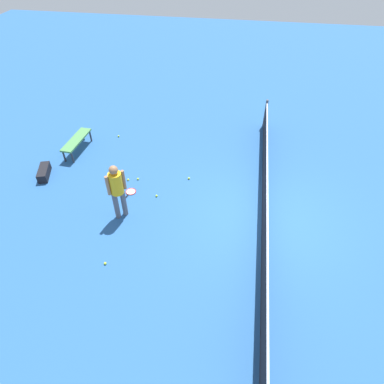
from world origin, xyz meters
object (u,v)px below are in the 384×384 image
at_px(tennis_ball_near_player, 157,196).
at_px(tennis_ball_midcourt, 105,263).
at_px(tennis_ball_stray_left, 119,136).
at_px(tennis_racket_near_player, 130,192).
at_px(tennis_ball_by_net, 138,179).
at_px(equipment_bag, 44,172).
at_px(player_near_side, 117,188).
at_px(courtside_bench, 76,141).
at_px(tennis_ball_baseline, 128,180).
at_px(tennis_ball_stray_right, 189,178).

distance_m(tennis_ball_near_player, tennis_ball_midcourt, 2.63).
bearing_deg(tennis_ball_stray_left, tennis_racket_near_player, 25.24).
distance_m(tennis_ball_by_net, tennis_ball_midcourt, 3.22).
height_order(tennis_racket_near_player, equipment_bag, equipment_bag).
xyz_separation_m(player_near_side, courtside_bench, (-2.77, -2.50, -0.59)).
height_order(tennis_ball_near_player, tennis_ball_stray_left, same).
xyz_separation_m(tennis_ball_near_player, tennis_ball_stray_left, (-2.95, -2.19, 0.00)).
bearing_deg(tennis_ball_baseline, tennis_ball_near_player, 61.22).
height_order(player_near_side, equipment_bag, player_near_side).
bearing_deg(tennis_ball_baseline, tennis_ball_by_net, 106.30).
bearing_deg(tennis_ball_near_player, player_near_side, -39.64).
relative_size(tennis_ball_midcourt, tennis_ball_stray_left, 1.00).
xyz_separation_m(tennis_ball_midcourt, tennis_ball_stray_right, (-3.51, 1.42, 0.00)).
bearing_deg(tennis_racket_near_player, player_near_side, 4.17).
height_order(courtside_bench, equipment_bag, courtside_bench).
xyz_separation_m(tennis_ball_near_player, tennis_ball_by_net, (-0.67, -0.77, 0.00)).
distance_m(tennis_ball_near_player, tennis_ball_stray_right, 1.25).
xyz_separation_m(tennis_racket_near_player, tennis_ball_baseline, (-0.53, -0.24, 0.02)).
relative_size(tennis_ball_by_net, courtside_bench, 0.04).
height_order(tennis_ball_near_player, courtside_bench, courtside_bench).
xyz_separation_m(tennis_racket_near_player, tennis_ball_by_net, (-0.61, 0.05, 0.02)).
bearing_deg(equipment_bag, tennis_ball_by_net, 95.08).
height_order(player_near_side, tennis_ball_stray_right, player_near_side).
bearing_deg(tennis_racket_near_player, tennis_ball_stray_left, -154.76).
height_order(tennis_ball_baseline, tennis_ball_stray_left, same).
distance_m(player_near_side, tennis_racket_near_player, 1.38).
relative_size(player_near_side, tennis_ball_baseline, 25.76).
height_order(tennis_racket_near_player, tennis_ball_midcourt, tennis_ball_midcourt).
bearing_deg(tennis_ball_by_net, player_near_side, 0.58).
xyz_separation_m(player_near_side, tennis_ball_stray_right, (-1.87, 1.55, -0.98)).
xyz_separation_m(tennis_ball_midcourt, tennis_ball_baseline, (-3.13, -0.44, 0.00)).
bearing_deg(tennis_ball_midcourt, tennis_ball_stray_left, -164.11).
bearing_deg(equipment_bag, tennis_ball_stray_left, 148.70).
xyz_separation_m(tennis_racket_near_player, tennis_ball_near_player, (0.05, 0.82, 0.02)).
relative_size(player_near_side, tennis_ball_stray_left, 25.76).
xyz_separation_m(courtside_bench, equipment_bag, (1.46, -0.49, -0.28)).
bearing_deg(player_near_side, courtside_bench, -137.90).
bearing_deg(courtside_bench, player_near_side, 42.10).
bearing_deg(tennis_ball_stray_right, courtside_bench, -102.53).
bearing_deg(tennis_ball_near_player, tennis_ball_baseline, -118.78).
relative_size(tennis_racket_near_player, tennis_ball_by_net, 9.18).
bearing_deg(tennis_ball_near_player, tennis_racket_near_player, -93.55).
bearing_deg(tennis_racket_near_player, tennis_ball_baseline, -155.91).
distance_m(tennis_ball_by_net, tennis_ball_baseline, 0.30).
bearing_deg(player_near_side, tennis_ball_baseline, -168.35).
xyz_separation_m(tennis_ball_baseline, tennis_ball_stray_right, (-0.38, 1.86, 0.00)).
relative_size(tennis_ball_midcourt, equipment_bag, 0.08).
distance_m(tennis_racket_near_player, tennis_ball_near_player, 0.82).
bearing_deg(tennis_ball_baseline, player_near_side, 11.65).
distance_m(tennis_ball_midcourt, tennis_ball_stray_left, 5.72).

